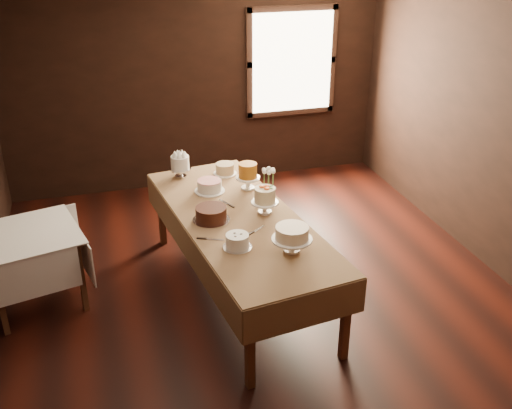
% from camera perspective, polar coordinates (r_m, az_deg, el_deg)
% --- Properties ---
extents(floor, '(5.00, 6.00, 0.01)m').
position_cam_1_polar(floor, '(5.82, 0.56, -9.28)').
color(floor, black).
rests_on(floor, ground).
extents(wall_back, '(5.00, 0.02, 2.80)m').
position_cam_1_polar(wall_back, '(7.91, -5.79, 11.58)').
color(wall_back, black).
rests_on(wall_back, ground).
extents(wall_right, '(0.02, 6.00, 2.80)m').
position_cam_1_polar(wall_right, '(6.28, 23.13, 5.72)').
color(wall_right, black).
rests_on(wall_right, ground).
extents(window, '(1.10, 0.05, 1.30)m').
position_cam_1_polar(window, '(8.14, 3.50, 13.52)').
color(window, '#FFEABF').
rests_on(window, wall_back).
extents(display_table, '(1.39, 2.80, 0.83)m').
position_cam_1_polar(display_table, '(5.55, -1.66, -1.81)').
color(display_table, '#47291A').
rests_on(display_table, ground).
extents(side_table, '(1.08, 1.08, 0.75)m').
position_cam_1_polar(side_table, '(5.84, -21.08, -3.38)').
color(side_table, '#47291A').
rests_on(side_table, ground).
extents(cake_meringue, '(0.27, 0.27, 0.25)m').
position_cam_1_polar(cake_meringue, '(6.38, -7.31, 3.59)').
color(cake_meringue, silver).
rests_on(cake_meringue, display_table).
extents(cake_speckled, '(0.26, 0.26, 0.12)m').
position_cam_1_polar(cake_speckled, '(6.43, -3.01, 3.42)').
color(cake_speckled, white).
rests_on(cake_speckled, display_table).
extents(cake_lattice, '(0.34, 0.34, 0.12)m').
position_cam_1_polar(cake_lattice, '(6.03, -4.50, 1.73)').
color(cake_lattice, white).
rests_on(cake_lattice, display_table).
extents(cake_caramel, '(0.25, 0.25, 0.29)m').
position_cam_1_polar(cake_caramel, '(6.05, -0.80, 2.62)').
color(cake_caramel, white).
rests_on(cake_caramel, display_table).
extents(cake_chocolate, '(0.37, 0.37, 0.13)m').
position_cam_1_polar(cake_chocolate, '(5.45, -4.35, -0.95)').
color(cake_chocolate, silver).
rests_on(cake_chocolate, display_table).
extents(cake_flowers, '(0.28, 0.28, 0.27)m').
position_cam_1_polar(cake_flowers, '(5.56, 0.86, 0.29)').
color(cake_flowers, white).
rests_on(cake_flowers, display_table).
extents(cake_swirl, '(0.28, 0.28, 0.13)m').
position_cam_1_polar(cake_swirl, '(4.99, -1.81, -3.62)').
color(cake_swirl, silver).
rests_on(cake_swirl, display_table).
extents(cake_cream, '(0.34, 0.34, 0.24)m').
position_cam_1_polar(cake_cream, '(4.93, 3.48, -3.41)').
color(cake_cream, white).
rests_on(cake_cream, display_table).
extents(cake_server_a, '(0.21, 0.16, 0.01)m').
position_cam_1_polar(cake_server_a, '(5.31, 0.29, -2.35)').
color(cake_server_a, silver).
rests_on(cake_server_a, display_table).
extents(cake_server_b, '(0.13, 0.23, 0.01)m').
position_cam_1_polar(cake_server_b, '(5.26, 3.36, -2.68)').
color(cake_server_b, silver).
rests_on(cake_server_b, display_table).
extents(cake_server_c, '(0.12, 0.23, 0.01)m').
position_cam_1_polar(cake_server_c, '(5.82, -3.11, 0.27)').
color(cake_server_c, silver).
rests_on(cake_server_c, display_table).
extents(cake_server_d, '(0.12, 0.23, 0.01)m').
position_cam_1_polar(cake_server_d, '(5.84, 0.30, 0.44)').
color(cake_server_d, silver).
rests_on(cake_server_d, display_table).
extents(cake_server_e, '(0.23, 0.12, 0.01)m').
position_cam_1_polar(cake_server_e, '(5.15, -3.95, -3.39)').
color(cake_server_e, silver).
rests_on(cake_server_e, display_table).
extents(flower_vase, '(0.17, 0.17, 0.13)m').
position_cam_1_polar(flower_vase, '(5.82, 1.20, 1.02)').
color(flower_vase, '#2D2823').
rests_on(flower_vase, display_table).
extents(flower_bouquet, '(0.14, 0.14, 0.20)m').
position_cam_1_polar(flower_bouquet, '(5.75, 1.22, 2.71)').
color(flower_bouquet, white).
rests_on(flower_bouquet, flower_vase).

